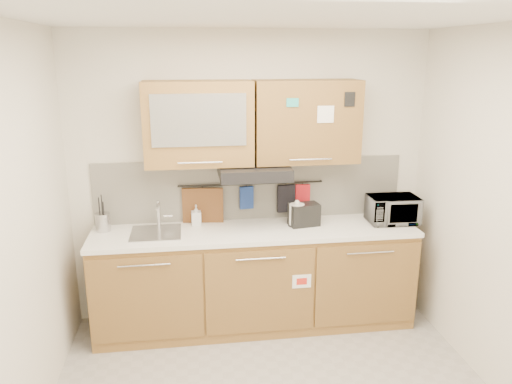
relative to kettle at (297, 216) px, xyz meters
name	(u,v)px	position (x,y,z in m)	size (l,w,h in m)	color
ceiling	(285,15)	(-0.38, -1.23, 1.59)	(3.20, 3.20, 0.00)	white
wall_back	(250,178)	(-0.38, 0.27, 0.29)	(3.20, 3.20, 0.00)	silver
wall_left	(10,250)	(-1.98, -1.23, 0.29)	(3.00, 3.00, 0.00)	silver
base_cabinet	(255,283)	(-0.38, -0.04, -0.61)	(2.80, 0.64, 0.88)	#A17539
countertop	(255,231)	(-0.38, -0.04, -0.11)	(2.82, 0.62, 0.04)	white
backsplash	(251,189)	(-0.38, 0.26, 0.19)	(2.80, 0.02, 0.56)	silver
upper_cabinets	(252,122)	(-0.38, 0.09, 0.82)	(1.82, 0.37, 0.70)	#A17539
range_hood	(254,172)	(-0.38, 0.02, 0.41)	(0.60, 0.46, 0.10)	black
sink	(156,233)	(-1.23, -0.02, -0.09)	(0.42, 0.40, 0.26)	silver
utensil_rail	(251,184)	(-0.38, 0.22, 0.25)	(0.02, 0.02, 1.30)	black
utensil_crock	(103,222)	(-1.68, 0.10, -0.01)	(0.15, 0.15, 0.32)	#AFAEB3
kettle	(297,216)	(0.00, 0.00, 0.00)	(0.17, 0.16, 0.24)	white
toaster	(304,214)	(0.07, 0.00, 0.01)	(0.28, 0.19, 0.20)	black
microwave	(393,209)	(0.87, -0.03, 0.03)	(0.44, 0.29, 0.24)	#999999
soap_bottle	(196,215)	(-0.88, 0.14, 0.00)	(0.08, 0.09, 0.19)	#999999
cutting_board	(203,212)	(-0.82, 0.20, 0.00)	(0.37, 0.03, 0.45)	brown
oven_mitt	(247,198)	(-0.42, 0.20, 0.12)	(0.12, 0.03, 0.21)	navy
dark_pouch	(286,198)	(-0.06, 0.20, 0.10)	(0.16, 0.05, 0.25)	black
pot_holder	(303,193)	(0.10, 0.20, 0.15)	(0.13, 0.02, 0.16)	red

